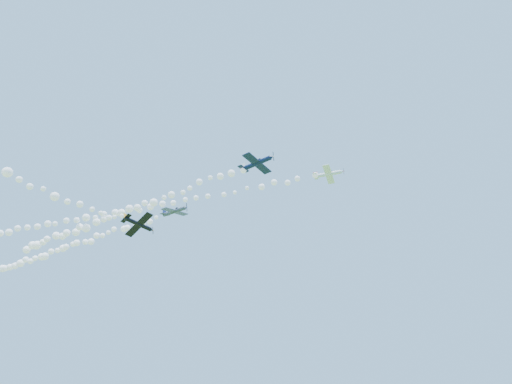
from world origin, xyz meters
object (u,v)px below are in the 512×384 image
Objects in this scene: plane_grey at (175,211)px; plane_black at (139,224)px; plane_navy at (257,163)px; plane_white at (329,174)px.

plane_black is at bearing -70.18° from plane_grey.
plane_navy is 1.04× the size of plane_grey.
plane_navy is 27.50m from plane_grey.
plane_black is (7.18, -13.57, -10.68)m from plane_grey.
plane_navy reaches higher than plane_black.
plane_grey reaches higher than plane_black.
plane_white reaches higher than plane_black.
plane_white is 0.84× the size of plane_navy.
plane_navy is at bearing -15.59° from plane_grey.
plane_white is at bearing -44.41° from plane_black.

